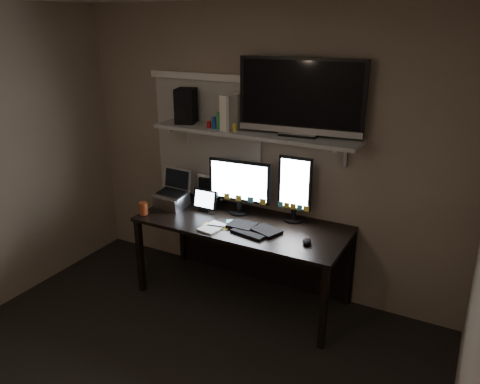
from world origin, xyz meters
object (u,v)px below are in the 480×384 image
Objects in this scene: mouse at (307,241)px; tablet at (205,200)px; game_console at (233,112)px; cup at (143,208)px; monitor_portrait at (295,189)px; speaker at (186,106)px; desk at (248,236)px; laptop at (171,190)px; keyboard at (254,228)px; monitor_landscape at (239,187)px; tv at (301,97)px.

tablet is (-1.04, 0.20, 0.08)m from mouse.
game_console reaches higher than mouse.
tablet is 0.55m from cup.
speaker is (-1.05, -0.02, 0.61)m from monitor_portrait.
laptop reaches higher than desk.
game_console is (0.54, 0.19, 0.73)m from laptop.
monitor_landscape is at bearing 146.52° from keyboard.
mouse is at bearing -2.46° from laptop.
keyboard is at bearing -38.22° from speaker.
mouse is 1.24m from game_console.
game_console reaches higher than tablet.
speaker reaches higher than laptop.
monitor_portrait reaches higher than keyboard.
desk is 5.37× the size of laptop.
monitor_landscape is at bearing -174.09° from monitor_portrait.
tv is 3.41× the size of game_console.
tv reaches higher than mouse.
laptop is 0.33× the size of tv.
monitor_landscape reaches higher than cup.
cup is 1.67m from tv.
monitor_portrait is at bearing -16.95° from speaker.
laptop is (-1.36, 0.12, 0.15)m from mouse.
laptop is at bearing -172.94° from tv.
laptop is at bearing -167.14° from tablet.
keyboard is at bearing 156.06° from mouse.
tv is at bearing -16.83° from speaker.
keyboard is 1.02m from cup.
speaker is at bearing 69.64° from cup.
tv is at bearing 11.62° from tablet.
desk is 0.44m from monitor_landscape.
cup is 0.11× the size of tv.
monitor_landscape is 0.95m from tv.
mouse is at bearing -26.66° from monitor_landscape.
monitor_portrait is at bearing 18.49° from game_console.
monitor_landscape is 5.14× the size of cup.
monitor_landscape is 0.56× the size of tv.
monitor_landscape is at bearing 18.31° from tablet.
tv is (-0.24, 0.37, 1.03)m from mouse.
game_console reaches higher than cup.
mouse is at bearing -21.22° from desk.
game_console is (-0.19, 0.07, 1.07)m from desk.
monitor_landscape is 1.92× the size of game_console.
tablet is (-0.57, 0.16, 0.09)m from keyboard.
tablet reaches higher than mouse.
monitor_landscape is 2.45× the size of tablet.
keyboard is 1.49× the size of speaker.
monitor_portrait is at bearing -176.48° from tv.
cup is at bearing -143.59° from tablet.
game_console is at bearing 21.76° from laptop.
laptop is 1.45m from tv.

